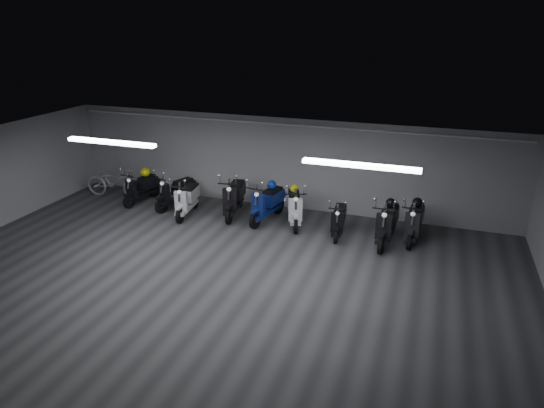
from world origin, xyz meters
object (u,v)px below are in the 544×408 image
(scooter_3, at_px, (234,192))
(helmet_0, at_px, (272,185))
(scooter_1, at_px, (176,187))
(scooter_7, at_px, (339,215))
(scooter_6, at_px, (294,201))
(scooter_8, at_px, (388,217))
(scooter_4, at_px, (267,198))
(bicycle, at_px, (114,179))
(scooter_2, at_px, (187,194))
(helmet_1, at_px, (417,202))
(scooter_9, at_px, (415,216))
(helmet_3, at_px, (391,203))
(helmet_2, at_px, (145,172))
(scooter_0, at_px, (141,183))
(helmet_4, at_px, (294,189))

(scooter_3, relative_size, helmet_0, 7.34)
(scooter_1, height_order, scooter_7, scooter_1)
(scooter_6, relative_size, scooter_8, 0.96)
(scooter_4, xyz_separation_m, scooter_6, (0.82, 0.02, -0.02))
(bicycle, bearing_deg, scooter_2, -104.28)
(scooter_2, bearing_deg, helmet_1, -1.31)
(scooter_1, xyz_separation_m, scooter_8, (6.46, -0.46, 0.06))
(scooter_9, distance_m, helmet_3, 0.74)
(helmet_2, bearing_deg, helmet_1, -0.44)
(scooter_0, xyz_separation_m, scooter_3, (3.23, -0.03, 0.10))
(scooter_2, height_order, bicycle, scooter_2)
(scooter_8, relative_size, helmet_3, 7.75)
(scooter_4, bearing_deg, helmet_0, 90.00)
(scooter_1, xyz_separation_m, scooter_6, (3.82, -0.05, 0.03))
(scooter_4, bearing_deg, bicycle, -170.57)
(scooter_8, bearing_deg, scooter_7, -179.41)
(helmet_3, bearing_deg, bicycle, 177.85)
(scooter_8, height_order, helmet_2, scooter_8)
(scooter_2, xyz_separation_m, scooter_3, (1.32, 0.48, 0.07))
(helmet_1, bearing_deg, scooter_2, -174.05)
(scooter_8, bearing_deg, scooter_0, -179.69)
(scooter_7, xyz_separation_m, helmet_4, (-1.44, 0.58, 0.39))
(scooter_6, height_order, helmet_1, scooter_6)
(scooter_0, xyz_separation_m, scooter_6, (5.11, -0.09, 0.06))
(scooter_7, relative_size, helmet_1, 6.11)
(scooter_7, bearing_deg, scooter_6, 160.86)
(scooter_3, bearing_deg, scooter_8, -15.36)
(scooter_0, xyz_separation_m, helmet_1, (8.42, 0.17, 0.34))
(scooter_9, distance_m, helmet_2, 8.37)
(bicycle, relative_size, helmet_2, 6.86)
(scooter_1, distance_m, helmet_1, 7.14)
(helmet_2, bearing_deg, helmet_4, -0.97)
(bicycle, bearing_deg, scooter_6, -94.63)
(helmet_4, bearing_deg, scooter_9, -3.99)
(scooter_1, distance_m, helmet_2, 1.31)
(scooter_8, bearing_deg, scooter_6, 175.19)
(scooter_2, distance_m, scooter_9, 6.51)
(scooter_1, relative_size, helmet_2, 6.21)
(scooter_2, xyz_separation_m, helmet_1, (6.51, 0.68, 0.31))
(scooter_2, relative_size, helmet_3, 7.12)
(helmet_0, bearing_deg, scooter_4, -101.72)
(helmet_4, bearing_deg, scooter_3, -174.26)
(scooter_4, height_order, helmet_1, scooter_4)
(helmet_1, height_order, helmet_3, helmet_3)
(scooter_8, distance_m, bicycle, 8.87)
(scooter_3, xyz_separation_m, scooter_6, (1.88, -0.07, -0.04))
(scooter_3, bearing_deg, scooter_0, 170.15)
(scooter_3, height_order, bicycle, scooter_3)
(helmet_3, bearing_deg, helmet_0, 173.68)
(scooter_0, height_order, scooter_1, scooter_1)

